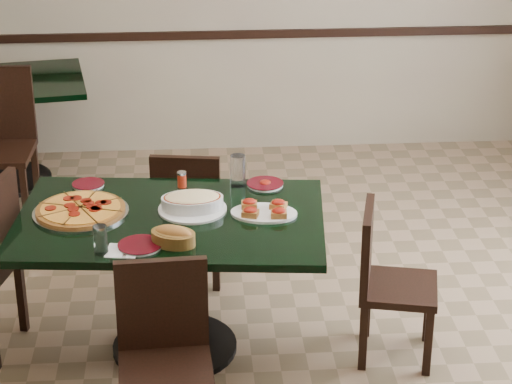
{
  "coord_description": "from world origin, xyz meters",
  "views": [
    {
      "loc": [
        -0.28,
        -4.44,
        2.82
      ],
      "look_at": [
        0.03,
        0.0,
        0.84
      ],
      "focal_mm": 70.0,
      "sensor_mm": 36.0,
      "label": 1
    }
  ],
  "objects": [
    {
      "name": "floor",
      "position": [
        0.0,
        0.0,
        0.0
      ],
      "size": [
        5.5,
        5.5,
        0.0
      ],
      "primitive_type": "plane",
      "color": "#7E6348",
      "rests_on": "ground"
    },
    {
      "name": "room_shell",
      "position": [
        1.02,
        1.73,
        1.17
      ],
      "size": [
        5.5,
        5.5,
        5.5
      ],
      "color": "white",
      "rests_on": "floor"
    },
    {
      "name": "main_table",
      "position": [
        -0.39,
        -0.06,
        0.57
      ],
      "size": [
        1.57,
        1.1,
        0.75
      ],
      "rotation": [
        0.0,
        0.0,
        -0.1
      ],
      "color": "black",
      "rests_on": "floor"
    },
    {
      "name": "chair_far",
      "position": [
        -0.3,
        0.65,
        0.45
      ],
      "size": [
        0.43,
        0.43,
        0.82
      ],
      "rotation": [
        0.0,
        0.0,
        2.99
      ],
      "color": "black",
      "rests_on": "floor"
    },
    {
      "name": "chair_near",
      "position": [
        -0.42,
        -0.8,
        0.47
      ],
      "size": [
        0.42,
        0.42,
        0.85
      ],
      "rotation": [
        0.0,
        0.0,
        0.06
      ],
      "color": "black",
      "rests_on": "floor"
    },
    {
      "name": "chair_right",
      "position": [
        0.66,
        -0.17,
        0.44
      ],
      "size": [
        0.45,
        0.45,
        0.8
      ],
      "rotation": [
        0.0,
        0.0,
        1.34
      ],
      "color": "black",
      "rests_on": "floor"
    },
    {
      "name": "pepperoni_pizza",
      "position": [
        -0.82,
        0.01,
        0.77
      ],
      "size": [
        0.47,
        0.47,
        0.04
      ],
      "rotation": [
        0.0,
        0.0,
        -0.31
      ],
      "color": "silver",
      "rests_on": "main_table"
    },
    {
      "name": "lasagna_casserole",
      "position": [
        -0.28,
        0.01,
        0.8
      ],
      "size": [
        0.34,
        0.34,
        0.09
      ],
      "rotation": [
        0.0,
        0.0,
        0.03
      ],
      "color": "silver",
      "rests_on": "main_table"
    },
    {
      "name": "bread_basket",
      "position": [
        -0.37,
        -0.35,
        0.79
      ],
      "size": [
        0.25,
        0.22,
        0.09
      ],
      "rotation": [
        0.0,
        0.0,
        -0.44
      ],
      "color": "brown",
      "rests_on": "main_table"
    },
    {
      "name": "bruschetta_platter",
      "position": [
        0.07,
        -0.07,
        0.77
      ],
      "size": [
        0.36,
        0.28,
        0.05
      ],
      "rotation": [
        0.0,
        0.0,
        -0.17
      ],
      "color": "silver",
      "rests_on": "main_table"
    },
    {
      "name": "side_plate_near",
      "position": [
        -0.52,
        -0.37,
        0.76
      ],
      "size": [
        0.2,
        0.2,
        0.02
      ],
      "rotation": [
        0.0,
        0.0,
        -0.29
      ],
      "color": "silver",
      "rests_on": "main_table"
    },
    {
      "name": "side_plate_far_r",
      "position": [
        0.1,
        0.29,
        0.76
      ],
      "size": [
        0.19,
        0.19,
        0.03
      ],
      "rotation": [
        0.0,
        0.0,
        -0.27
      ],
      "color": "silver",
      "rests_on": "main_table"
    },
    {
      "name": "side_plate_far_l",
      "position": [
        -0.81,
        0.35,
        0.76
      ],
      "size": [
        0.17,
        0.17,
        0.02
      ],
      "rotation": [
        0.0,
        0.0,
        0.12
      ],
      "color": "silver",
      "rests_on": "main_table"
    },
    {
      "name": "napkin_setting",
      "position": [
        -0.6,
        -0.41,
        0.75
      ],
      "size": [
        0.16,
        0.16,
        0.01
      ],
      "rotation": [
        0.0,
        0.0,
        -0.14
      ],
      "color": "silver",
      "rests_on": "main_table"
    },
    {
      "name": "water_glass_a",
      "position": [
        -0.04,
        0.3,
        0.83
      ],
      "size": [
        0.08,
        0.08,
        0.17
      ],
      "primitive_type": "cylinder",
      "color": "silver",
      "rests_on": "main_table"
    },
    {
      "name": "water_glass_b",
      "position": [
        -0.69,
        -0.42,
        0.82
      ],
      "size": [
        0.06,
        0.06,
        0.14
      ],
      "primitive_type": "cylinder",
      "color": "silver",
      "rests_on": "main_table"
    },
    {
      "name": "pepper_shaker",
      "position": [
        -0.33,
        0.3,
        0.79
      ],
      "size": [
        0.05,
        0.05,
        0.08
      ],
      "color": "red",
      "rests_on": "main_table"
    }
  ]
}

